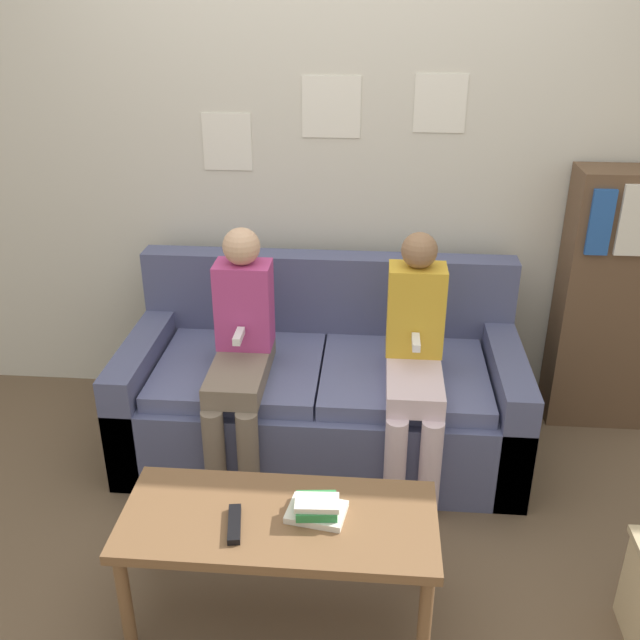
{
  "coord_description": "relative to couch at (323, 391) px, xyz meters",
  "views": [
    {
      "loc": [
        0.22,
        -2.3,
        2.0
      ],
      "look_at": [
        0.0,
        0.4,
        0.71
      ],
      "focal_mm": 40.0,
      "sensor_mm": 36.0,
      "label": 1
    }
  ],
  "objects": [
    {
      "name": "coffee_table",
      "position": [
        -0.06,
        -1.04,
        0.1
      ],
      "size": [
        1.04,
        0.45,
        0.42
      ],
      "color": "brown",
      "rests_on": "ground_plane"
    },
    {
      "name": "tv_remote",
      "position": [
        -0.2,
        -1.1,
        0.16
      ],
      "size": [
        0.07,
        0.17,
        0.02
      ],
      "rotation": [
        0.0,
        0.0,
        0.16
      ],
      "color": "black",
      "rests_on": "coffee_table"
    },
    {
      "name": "ground_plane",
      "position": [
        0.0,
        -0.55,
        -0.27
      ],
      "size": [
        10.0,
        10.0,
        0.0
      ],
      "primitive_type": "plane",
      "color": "brown"
    },
    {
      "name": "couch",
      "position": [
        0.0,
        0.0,
        0.0
      ],
      "size": [
        1.78,
        0.85,
        0.84
      ],
      "color": "#4C5175",
      "rests_on": "ground_plane"
    },
    {
      "name": "wall_back",
      "position": [
        -0.0,
        0.51,
        1.03
      ],
      "size": [
        8.0,
        0.06,
        2.6
      ],
      "color": "beige",
      "rests_on": "ground_plane"
    },
    {
      "name": "book_stack",
      "position": [
        0.06,
        -1.02,
        0.18
      ],
      "size": [
        0.21,
        0.17,
        0.07
      ],
      "color": "silver",
      "rests_on": "coffee_table"
    },
    {
      "name": "person_left",
      "position": [
        -0.33,
        -0.2,
        0.32
      ],
      "size": [
        0.24,
        0.58,
        1.08
      ],
      "color": "#756656",
      "rests_on": "ground_plane"
    },
    {
      "name": "person_right",
      "position": [
        0.4,
        -0.2,
        0.32
      ],
      "size": [
        0.24,
        0.58,
        1.08
      ],
      "color": "silver",
      "rests_on": "ground_plane"
    },
    {
      "name": "bookshelf",
      "position": [
        1.33,
        0.34,
        0.36
      ],
      "size": [
        0.46,
        0.26,
        1.27
      ],
      "color": "brown",
      "rests_on": "ground_plane"
    }
  ]
}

